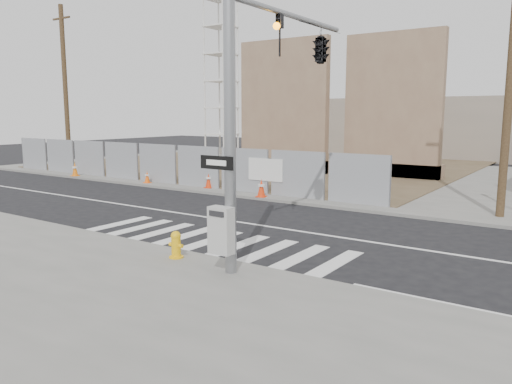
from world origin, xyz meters
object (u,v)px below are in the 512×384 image
Objects in this scene: signal_pole at (294,71)px; traffic_cone_c at (209,180)px; crane_tower at (221,42)px; traffic_cone_d at (261,188)px; traffic_cone_a at (75,169)px; traffic_cone_b at (147,177)px; fire_hydrant at (176,245)px.

signal_pole is 9.38× the size of traffic_cone_c.
crane_tower reaches higher than traffic_cone_d.
traffic_cone_d is (12.28, -12.78, -8.52)m from crane_tower.
traffic_cone_d is at bearing -0.00° from traffic_cone_a.
crane_tower reaches higher than traffic_cone_c.
crane_tower is 28.62× the size of traffic_cone_b.
crane_tower is at bearing 125.86° from traffic_cone_c.
signal_pole is 12.07m from traffic_cone_c.
traffic_cone_a is at bearing -175.31° from traffic_cone_c.
traffic_cone_d reaches higher than fire_hydrant.
crane_tower is 19.66m from traffic_cone_d.
traffic_cone_d is (3.60, -0.77, 0.02)m from traffic_cone_c.
crane_tower is at bearing 133.85° from traffic_cone_d.
traffic_cone_a is (-18.21, 6.27, -4.28)m from signal_pole.
traffic_cone_c is (9.39, 0.77, -0.01)m from traffic_cone_a.
signal_pole is 8.89× the size of traffic_cone_d.
traffic_cone_a is 1.22× the size of traffic_cone_b.
traffic_cone_a is at bearing -93.19° from crane_tower.
signal_pole reaches higher than traffic_cone_a.
traffic_cone_d is at bearing -2.47° from traffic_cone_b.
traffic_cone_d is (-3.39, 8.87, 0.05)m from fire_hydrant.
signal_pole is 0.39× the size of crane_tower.
traffic_cone_c is 0.95× the size of traffic_cone_d.
traffic_cone_d reaches higher than traffic_cone_b.
traffic_cone_d reaches higher than traffic_cone_a.
fire_hydrant is at bearing -40.49° from traffic_cone_b.
traffic_cone_d is (-5.22, 6.27, -4.28)m from signal_pole.
crane_tower reaches higher than traffic_cone_a.
crane_tower reaches higher than traffic_cone_b.
signal_pole is at bearing -18.99° from traffic_cone_a.
crane_tower is 28.06m from fire_hydrant.
signal_pole is 26.21m from crane_tower.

